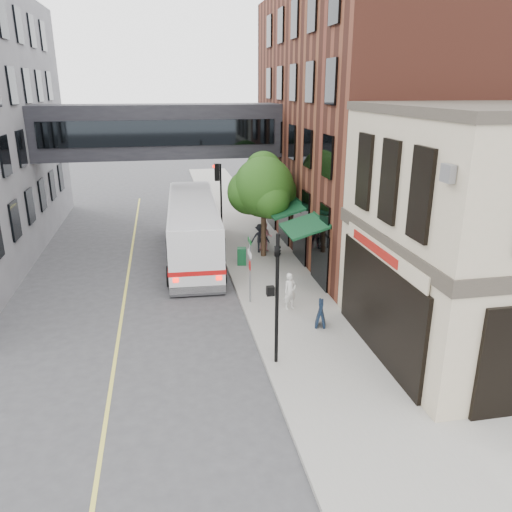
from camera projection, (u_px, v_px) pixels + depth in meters
name	position (u px, v px, depth m)	size (l,w,h in m)	color
ground	(278.00, 401.00, 14.98)	(120.00, 120.00, 0.00)	#38383A
sidewalk_main	(256.00, 251.00, 28.33)	(4.00, 60.00, 0.15)	gray
brick_building	(390.00, 123.00, 28.43)	(13.76, 18.00, 14.00)	#59271B
skyway_bridge	(160.00, 131.00, 29.10)	(14.00, 3.18, 3.00)	black
traffic_signal_near	(276.00, 284.00, 15.95)	(0.44, 0.22, 4.60)	black
traffic_signal_far	(219.00, 186.00, 29.76)	(0.53, 0.28, 4.50)	black
street_sign_pole	(250.00, 263.00, 20.94)	(0.08, 0.75, 3.00)	gray
street_tree	(263.00, 187.00, 26.40)	(3.80, 3.20, 5.60)	#382619
lane_marking	(126.00, 288.00, 23.40)	(0.12, 40.00, 0.01)	#D8CC4C
bus	(193.00, 226.00, 27.14)	(3.17, 11.63, 3.10)	silver
pedestrian_a	(290.00, 291.00, 20.66)	(0.57, 0.37, 1.55)	silver
pedestrian_b	(265.00, 237.00, 27.86)	(0.81, 0.63, 1.66)	pink
pedestrian_c	(260.00, 238.00, 27.74)	(1.05, 0.60, 1.62)	black
newspaper_box	(242.00, 256.00, 25.89)	(0.45, 0.40, 0.91)	#14582E
sandwich_board	(321.00, 314.00, 19.22)	(0.37, 0.58, 1.03)	black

